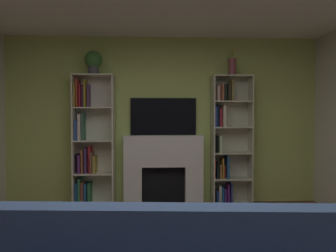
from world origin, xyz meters
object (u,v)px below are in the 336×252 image
object	(u,v)px
fireplace	(163,168)
bookshelf_right	(227,141)
potted_plant	(93,61)
tv	(163,117)
vase_with_flowers	(232,66)
bookshelf_left	(90,144)

from	to	relation	value
fireplace	bookshelf_right	distance (m)	1.08
fireplace	potted_plant	size ratio (longest dim) A/B	3.67
fireplace	bookshelf_right	size ratio (longest dim) A/B	0.66
fireplace	tv	size ratio (longest dim) A/B	1.29
potted_plant	tv	bearing A→B (deg)	6.46
fireplace	vase_with_flowers	size ratio (longest dim) A/B	3.21
tv	potted_plant	world-z (taller)	potted_plant
potted_plant	vase_with_flowers	world-z (taller)	vase_with_flowers
bookshelf_left	bookshelf_right	xyz separation A→B (m)	(2.13, 0.01, 0.04)
bookshelf_left	potted_plant	world-z (taller)	potted_plant
tv	bookshelf_left	distance (m)	1.21
fireplace	bookshelf_left	size ratio (longest dim) A/B	0.66
tv	fireplace	bearing A→B (deg)	-90.00
tv	vase_with_flowers	xyz separation A→B (m)	(1.06, -0.12, 0.77)
bookshelf_right	tv	bearing A→B (deg)	175.68
fireplace	vase_with_flowers	distance (m)	1.90
bookshelf_left	potted_plant	size ratio (longest dim) A/B	5.57
bookshelf_right	bookshelf_left	bearing A→B (deg)	-179.80
fireplace	bookshelf_left	xyz separation A→B (m)	(-1.13, 0.00, 0.38)
tv	bookshelf_left	bearing A→B (deg)	-175.84
bookshelf_left	bookshelf_right	bearing A→B (deg)	0.20
tv	potted_plant	bearing A→B (deg)	-173.54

